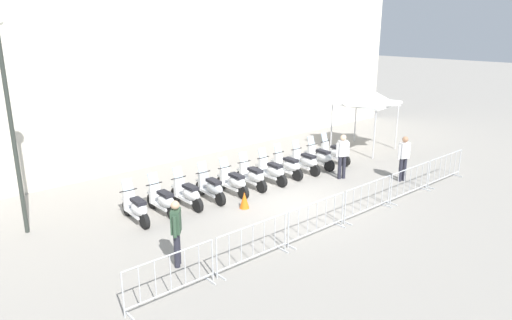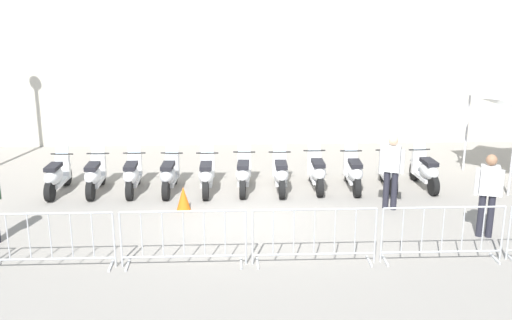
% 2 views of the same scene
% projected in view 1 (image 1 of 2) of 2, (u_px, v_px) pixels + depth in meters
% --- Properties ---
extents(ground_plane, '(120.00, 120.00, 0.00)m').
position_uv_depth(ground_plane, '(287.00, 202.00, 15.96)').
color(ground_plane, gray).
extents(building_facade, '(28.06, 6.24, 10.93)m').
position_uv_depth(building_facade, '(160.00, 29.00, 20.02)').
color(building_facade, beige).
rests_on(building_facade, ground).
extents(motorcycle_0, '(0.68, 1.71, 1.24)m').
position_uv_depth(motorcycle_0, '(136.00, 208.00, 14.27)').
color(motorcycle_0, black).
rests_on(motorcycle_0, ground).
extents(motorcycle_1, '(0.62, 1.72, 1.24)m').
position_uv_depth(motorcycle_1, '(163.00, 201.00, 14.85)').
color(motorcycle_1, black).
rests_on(motorcycle_1, ground).
extents(motorcycle_2, '(0.61, 1.72, 1.24)m').
position_uv_depth(motorcycle_2, '(188.00, 194.00, 15.43)').
color(motorcycle_2, black).
rests_on(motorcycle_2, ground).
extents(motorcycle_3, '(0.68, 1.71, 1.24)m').
position_uv_depth(motorcycle_3, '(211.00, 188.00, 15.97)').
color(motorcycle_3, black).
rests_on(motorcycle_3, ground).
extents(motorcycle_4, '(0.63, 1.72, 1.24)m').
position_uv_depth(motorcycle_4, '(234.00, 182.00, 16.51)').
color(motorcycle_4, black).
rests_on(motorcycle_4, ground).
extents(motorcycle_5, '(0.68, 1.71, 1.24)m').
position_uv_depth(motorcycle_5, '(252.00, 176.00, 17.13)').
color(motorcycle_5, black).
rests_on(motorcycle_5, ground).
extents(motorcycle_6, '(0.64, 1.72, 1.24)m').
position_uv_depth(motorcycle_6, '(272.00, 172.00, 17.67)').
color(motorcycle_6, black).
rests_on(motorcycle_6, ground).
extents(motorcycle_7, '(0.61, 1.72, 1.24)m').
position_uv_depth(motorcycle_7, '(288.00, 166.00, 18.32)').
color(motorcycle_7, black).
rests_on(motorcycle_7, ground).
extents(motorcycle_8, '(0.65, 1.72, 1.24)m').
position_uv_depth(motorcycle_8, '(305.00, 162.00, 18.84)').
color(motorcycle_8, black).
rests_on(motorcycle_8, ground).
extents(motorcycle_9, '(0.68, 1.71, 1.24)m').
position_uv_depth(motorcycle_9, '(320.00, 157.00, 19.44)').
color(motorcycle_9, black).
rests_on(motorcycle_9, ground).
extents(motorcycle_10, '(0.56, 1.73, 1.24)m').
position_uv_depth(motorcycle_10, '(334.00, 153.00, 20.03)').
color(motorcycle_10, black).
rests_on(motorcycle_10, ground).
extents(barrier_segment_0, '(2.26, 0.73, 1.07)m').
position_uv_depth(barrier_segment_0, '(171.00, 277.00, 10.39)').
color(barrier_segment_0, '#B2B5B7').
rests_on(barrier_segment_0, ground).
extents(barrier_segment_1, '(2.26, 0.73, 1.07)m').
position_uv_depth(barrier_segment_1, '(253.00, 244.00, 11.87)').
color(barrier_segment_1, '#B2B5B7').
rests_on(barrier_segment_1, ground).
extents(barrier_segment_2, '(2.26, 0.73, 1.07)m').
position_uv_depth(barrier_segment_2, '(317.00, 219.00, 13.35)').
color(barrier_segment_2, '#B2B5B7').
rests_on(barrier_segment_2, ground).
extents(barrier_segment_3, '(2.26, 0.73, 1.07)m').
position_uv_depth(barrier_segment_3, '(368.00, 199.00, 14.83)').
color(barrier_segment_3, '#B2B5B7').
rests_on(barrier_segment_3, ground).
extents(barrier_segment_4, '(2.26, 0.73, 1.07)m').
position_uv_depth(barrier_segment_4, '(410.00, 182.00, 16.31)').
color(barrier_segment_4, '#B2B5B7').
rests_on(barrier_segment_4, ground).
extents(barrier_segment_5, '(2.26, 0.73, 1.07)m').
position_uv_depth(barrier_segment_5, '(445.00, 168.00, 17.79)').
color(barrier_segment_5, '#B2B5B7').
rests_on(barrier_segment_5, ground).
extents(street_lamp, '(0.36, 0.36, 5.93)m').
position_uv_depth(street_lamp, '(9.00, 110.00, 12.72)').
color(street_lamp, '#2D332D').
rests_on(street_lamp, ground).
extents(officer_near_row_end, '(0.43, 0.40, 1.73)m').
position_uv_depth(officer_near_row_end, '(176.00, 229.00, 11.64)').
color(officer_near_row_end, '#23232D').
rests_on(officer_near_row_end, ground).
extents(officer_mid_plaza, '(0.48, 0.38, 1.73)m').
position_uv_depth(officer_mid_plaza, '(343.00, 154.00, 18.04)').
color(officer_mid_plaza, '#23232D').
rests_on(officer_mid_plaza, ground).
extents(officer_by_barriers, '(0.50, 0.35, 1.73)m').
position_uv_depth(officer_by_barriers, '(404.00, 156.00, 17.77)').
color(officer_by_barriers, '#23232D').
rests_on(officer_by_barriers, ground).
extents(canopy_tent, '(2.42, 2.42, 2.91)m').
position_uv_depth(canopy_tent, '(366.00, 96.00, 21.65)').
color(canopy_tent, silver).
rests_on(canopy_tent, ground).
extents(traffic_cone, '(0.32, 0.32, 0.55)m').
position_uv_depth(traffic_cone, '(244.00, 200.00, 15.40)').
color(traffic_cone, orange).
rests_on(traffic_cone, ground).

